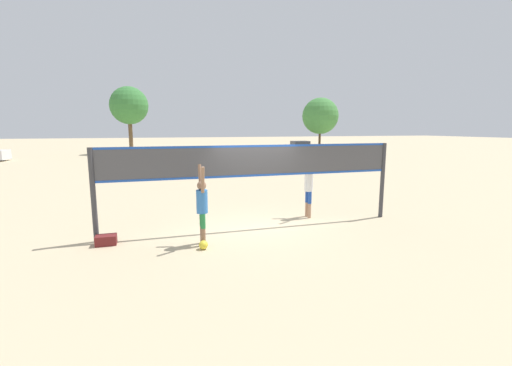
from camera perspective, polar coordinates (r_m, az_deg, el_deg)
The scene contains 9 objects.
ground_plane at distance 10.15m, azimuth -0.00°, elevation -7.46°, with size 200.00×200.00×0.00m, color #C6B28C.
volleyball_net at distance 9.79m, azimuth -0.00°, elevation 2.33°, with size 8.73×0.13×2.43m.
player_spiker at distance 8.57m, azimuth -8.98°, elevation -3.44°, with size 0.28×0.69×2.01m.
player_blocker at distance 11.22m, azimuth 8.78°, elevation -0.07°, with size 0.28×0.70×2.14m.
volleyball at distance 8.49m, azimuth -8.76°, elevation -10.16°, with size 0.22×0.22×0.22m.
gear_bag at distance 9.47m, azimuth -23.71°, elevation -8.70°, with size 0.50×0.33×0.25m.
parked_car_mid at distance 39.35m, azimuth 7.57°, elevation 5.80°, with size 4.10×2.09×1.46m.
tree_left_cluster at distance 41.89m, azimuth -20.41°, elevation 11.98°, with size 4.20×4.20×7.51m.
tree_right_cluster at distance 43.90m, azimuth 10.66°, elevation 10.92°, with size 4.46×4.46×6.61m.
Camera 1 is at (-2.84, -9.30, 2.90)m, focal length 24.00 mm.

